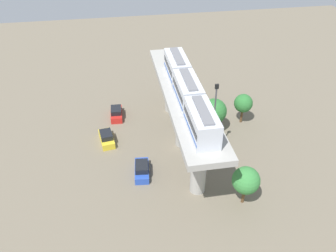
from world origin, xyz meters
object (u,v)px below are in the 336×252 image
object	(u,v)px
parked_car_yellow	(106,138)
signal_post	(214,119)
train	(188,91)
parked_car_blue	(142,170)
tree_near_viaduct	(246,181)
tree_far_corner	(214,111)
tree_mid_lot	(243,103)
parked_car_red	(116,113)

from	to	relation	value
parked_car_yellow	signal_post	xyz separation A→B (m)	(-14.22, 5.69, 5.46)
train	signal_post	bearing A→B (deg)	165.86
parked_car_blue	tree_near_viaduct	size ratio (longest dim) A/B	0.85
tree_near_viaduct	train	bearing A→B (deg)	-63.41
train	signal_post	size ratio (longest dim) A/B	1.81
tree_far_corner	parked_car_blue	bearing A→B (deg)	33.84
parked_car_yellow	tree_mid_lot	xyz separation A→B (m)	(-21.24, -1.63, 2.71)
parked_car_red	tree_far_corner	world-z (taller)	tree_far_corner
parked_car_red	signal_post	xyz separation A→B (m)	(-12.45, 12.11, 5.46)
parked_car_red	tree_near_viaduct	world-z (taller)	tree_near_viaduct
parked_car_blue	parked_car_yellow	bearing A→B (deg)	-54.68
parked_car_red	parked_car_blue	bearing A→B (deg)	102.78
train	tree_far_corner	size ratio (longest dim) A/B	3.80
train	tree_far_corner	xyz separation A→B (m)	(-5.33, -5.04, -6.80)
parked_car_red	tree_mid_lot	world-z (taller)	tree_mid_lot
parked_car_red	tree_far_corner	bearing A→B (deg)	159.02
parked_car_blue	tree_far_corner	size ratio (longest dim) A/B	0.81
parked_car_yellow	tree_far_corner	world-z (taller)	tree_far_corner
parked_car_red	tree_near_viaduct	bearing A→B (deg)	125.95
parked_car_yellow	tree_near_viaduct	bearing A→B (deg)	129.04
parked_car_yellow	parked_car_blue	bearing A→B (deg)	111.43
parked_car_yellow	tree_far_corner	distance (m)	16.38
train	parked_car_yellow	world-z (taller)	train
parked_car_yellow	tree_mid_lot	distance (m)	21.47
parked_car_blue	parked_car_red	distance (m)	14.35
train	tree_mid_lot	bearing A→B (deg)	-148.20
parked_car_yellow	tree_near_viaduct	world-z (taller)	tree_near_viaduct
parked_car_blue	signal_post	bearing A→B (deg)	-162.72
train	parked_car_red	size ratio (longest dim) A/B	4.80
tree_near_viaduct	tree_mid_lot	size ratio (longest dim) A/B	1.05
tree_near_viaduct	tree_mid_lot	world-z (taller)	tree_near_viaduct
parked_car_blue	parked_car_red	xyz separation A→B (m)	(2.59, -14.11, 0.00)
signal_post	parked_car_blue	bearing A→B (deg)	11.48
parked_car_red	tree_mid_lot	xyz separation A→B (m)	(-19.47, 4.79, 2.71)
parked_car_yellow	signal_post	world-z (taller)	signal_post
train	signal_post	xyz separation A→B (m)	(-3.40, 0.86, -4.07)
tree_mid_lot	tree_near_viaduct	bearing A→B (deg)	71.10
signal_post	tree_far_corner	bearing A→B (deg)	-108.07
tree_mid_lot	tree_far_corner	distance (m)	5.29
parked_car_red	signal_post	size ratio (longest dim) A/B	0.38
tree_mid_lot	signal_post	size ratio (longest dim) A/B	0.43
parked_car_blue	train	bearing A→B (deg)	-150.33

